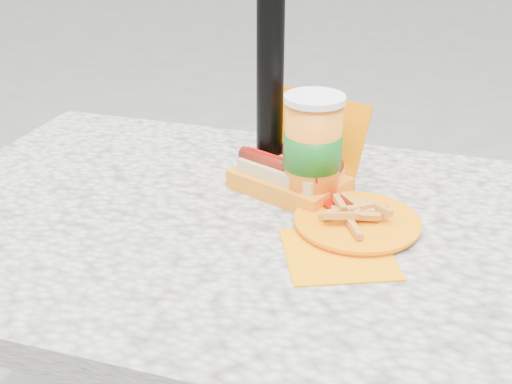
% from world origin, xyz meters
% --- Properties ---
extents(picnic_table, '(1.20, 0.80, 0.75)m').
position_xyz_m(picnic_table, '(0.00, 0.00, 0.64)').
color(picnic_table, beige).
rests_on(picnic_table, ground).
extents(hotdog_box, '(0.26, 0.24, 0.16)m').
position_xyz_m(hotdog_box, '(0.05, 0.13, 0.79)').
color(hotdog_box, '#FF8400').
rests_on(hotdog_box, picnic_table).
extents(fries_plate, '(0.23, 0.31, 0.04)m').
position_xyz_m(fries_plate, '(0.19, 0.02, 0.76)').
color(fries_plate, '#FF9200').
rests_on(fries_plate, picnic_table).
extents(soda_cup, '(0.11, 0.11, 0.20)m').
position_xyz_m(soda_cup, '(0.10, 0.10, 0.85)').
color(soda_cup, orange).
rests_on(soda_cup, picnic_table).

